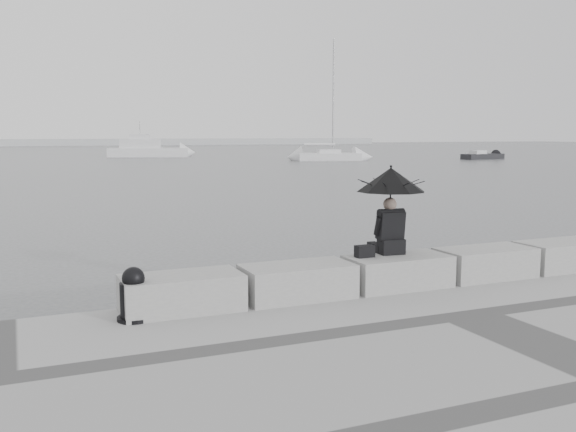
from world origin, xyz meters
name	(u,v)px	position (x,y,z in m)	size (l,w,h in m)	color
ground	(381,311)	(0.00, 0.00, 0.00)	(360.00, 360.00, 0.00)	#414346
stone_block_far_left	(182,293)	(-3.40, -0.45, 0.75)	(1.60, 0.80, 0.50)	gray
stone_block_left	(297,282)	(-1.70, -0.45, 0.75)	(1.60, 0.80, 0.50)	gray
stone_block_centre	(398,272)	(0.00, -0.45, 0.75)	(1.60, 0.80, 0.50)	gray
stone_block_right	(485,263)	(1.70, -0.45, 0.75)	(1.60, 0.80, 0.50)	gray
stone_block_far_right	(562,255)	(3.40, -0.45, 0.75)	(1.60, 0.80, 0.50)	gray
seated_person	(391,191)	(-0.01, -0.23, 1.98)	(1.08, 1.08, 1.39)	black
bag	(365,251)	(-0.53, -0.34, 1.09)	(0.28, 0.16, 0.18)	black
mooring_bollard	(134,298)	(-4.06, -0.64, 0.80)	(0.44, 0.44, 0.70)	black
sailboat_right	(329,155)	(26.08, 53.34, 0.54)	(7.16, 4.15, 12.90)	silver
motor_cruiser	(148,150)	(10.32, 72.09, 0.89)	(10.17, 5.29, 4.50)	silver
small_motorboat	(483,156)	(43.95, 49.86, 0.32)	(5.82, 2.54, 1.10)	black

